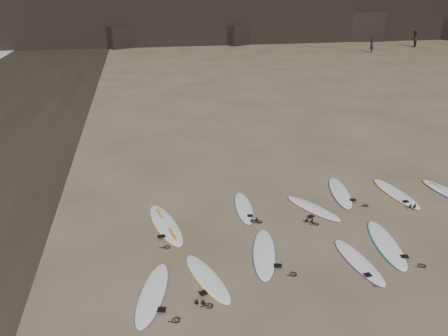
{
  "coord_description": "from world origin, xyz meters",
  "views": [
    {
      "loc": [
        -3.93,
        -9.57,
        7.11
      ],
      "look_at": [
        -1.42,
        3.31,
        1.5
      ],
      "focal_mm": 35.0,
      "sensor_mm": 36.0,
      "label": 1
    }
  ],
  "objects_px": {
    "person_b": "(414,39)",
    "surfboard_2": "(264,253)",
    "surfboard_0": "(153,293)",
    "surfboard_7": "(313,208)",
    "surfboard_3": "(359,261)",
    "surfboard_5": "(166,224)",
    "surfboard_1": "(207,278)",
    "surfboard_9": "(396,193)",
    "surfboard_6": "(244,208)",
    "surfboard_4": "(386,244)",
    "surfboard_8": "(340,192)",
    "person_a": "(372,44)"
  },
  "relations": [
    {
      "from": "surfboard_1",
      "to": "surfboard_3",
      "type": "distance_m",
      "value": 4.2
    },
    {
      "from": "surfboard_3",
      "to": "surfboard_6",
      "type": "xyz_separation_m",
      "value": [
        -2.37,
        3.62,
        -0.0
      ]
    },
    {
      "from": "person_b",
      "to": "surfboard_9",
      "type": "bearing_deg",
      "value": 15.64
    },
    {
      "from": "surfboard_8",
      "to": "surfboard_9",
      "type": "bearing_deg",
      "value": -1.04
    },
    {
      "from": "surfboard_0",
      "to": "surfboard_3",
      "type": "distance_m",
      "value": 5.63
    },
    {
      "from": "surfboard_0",
      "to": "person_b",
      "type": "xyz_separation_m",
      "value": [
        32.29,
        39.09,
        0.88
      ]
    },
    {
      "from": "surfboard_2",
      "to": "person_a",
      "type": "relative_size",
      "value": 1.48
    },
    {
      "from": "surfboard_6",
      "to": "surfboard_3",
      "type": "bearing_deg",
      "value": -51.78
    },
    {
      "from": "surfboard_0",
      "to": "surfboard_5",
      "type": "xyz_separation_m",
      "value": [
        0.55,
        3.28,
        0.01
      ]
    },
    {
      "from": "surfboard_2",
      "to": "person_b",
      "type": "height_order",
      "value": "person_b"
    },
    {
      "from": "surfboard_0",
      "to": "surfboard_7",
      "type": "relative_size",
      "value": 1.09
    },
    {
      "from": "surfboard_2",
      "to": "surfboard_1",
      "type": "bearing_deg",
      "value": -140.78
    },
    {
      "from": "person_a",
      "to": "surfboard_5",
      "type": "bearing_deg",
      "value": -17.02
    },
    {
      "from": "surfboard_1",
      "to": "surfboard_2",
      "type": "height_order",
      "value": "surfboard_2"
    },
    {
      "from": "surfboard_3",
      "to": "surfboard_5",
      "type": "xyz_separation_m",
      "value": [
        -5.07,
        3.01,
        0.01
      ]
    },
    {
      "from": "surfboard_6",
      "to": "person_b",
      "type": "distance_m",
      "value": 45.63
    },
    {
      "from": "surfboard_1",
      "to": "surfboard_7",
      "type": "height_order",
      "value": "surfboard_1"
    },
    {
      "from": "surfboard_1",
      "to": "surfboard_3",
      "type": "height_order",
      "value": "same"
    },
    {
      "from": "surfboard_5",
      "to": "surfboard_8",
      "type": "relative_size",
      "value": 1.07
    },
    {
      "from": "surfboard_5",
      "to": "surfboard_6",
      "type": "relative_size",
      "value": 1.21
    },
    {
      "from": "surfboard_3",
      "to": "surfboard_4",
      "type": "relative_size",
      "value": 0.87
    },
    {
      "from": "surfboard_2",
      "to": "surfboard_9",
      "type": "bearing_deg",
      "value": 40.44
    },
    {
      "from": "surfboard_2",
      "to": "person_b",
      "type": "xyz_separation_m",
      "value": [
        29.11,
        37.94,
        0.88
      ]
    },
    {
      "from": "surfboard_6",
      "to": "person_b",
      "type": "bearing_deg",
      "value": 55.47
    },
    {
      "from": "surfboard_3",
      "to": "surfboard_8",
      "type": "relative_size",
      "value": 0.89
    },
    {
      "from": "surfboard_1",
      "to": "surfboard_8",
      "type": "height_order",
      "value": "surfboard_8"
    },
    {
      "from": "surfboard_5",
      "to": "surfboard_8",
      "type": "bearing_deg",
      "value": -3.67
    },
    {
      "from": "surfboard_1",
      "to": "surfboard_6",
      "type": "xyz_separation_m",
      "value": [
        1.83,
        3.54,
        -0.0
      ]
    },
    {
      "from": "surfboard_0",
      "to": "surfboard_1",
      "type": "height_order",
      "value": "surfboard_0"
    },
    {
      "from": "surfboard_3",
      "to": "surfboard_6",
      "type": "bearing_deg",
      "value": 117.0
    },
    {
      "from": "surfboard_4",
      "to": "surfboard_7",
      "type": "bearing_deg",
      "value": 127.0
    },
    {
      "from": "surfboard_7",
      "to": "surfboard_9",
      "type": "bearing_deg",
      "value": -19.79
    },
    {
      "from": "person_a",
      "to": "surfboard_8",
      "type": "bearing_deg",
      "value": -9.97
    },
    {
      "from": "surfboard_5",
      "to": "surfboard_7",
      "type": "height_order",
      "value": "surfboard_5"
    },
    {
      "from": "surfboard_9",
      "to": "surfboard_7",
      "type": "bearing_deg",
      "value": -176.56
    },
    {
      "from": "surfboard_2",
      "to": "surfboard_8",
      "type": "relative_size",
      "value": 1.0
    },
    {
      "from": "surfboard_8",
      "to": "person_b",
      "type": "distance_m",
      "value": 42.99
    },
    {
      "from": "surfboard_1",
      "to": "surfboard_9",
      "type": "bearing_deg",
      "value": 7.58
    },
    {
      "from": "person_b",
      "to": "surfboard_6",
      "type": "bearing_deg",
      "value": 9.7
    },
    {
      "from": "person_b",
      "to": "surfboard_2",
      "type": "bearing_deg",
      "value": 11.73
    },
    {
      "from": "surfboard_0",
      "to": "person_a",
      "type": "height_order",
      "value": "person_a"
    },
    {
      "from": "surfboard_0",
      "to": "person_b",
      "type": "distance_m",
      "value": 50.71
    },
    {
      "from": "surfboard_2",
      "to": "surfboard_4",
      "type": "distance_m",
      "value": 3.65
    },
    {
      "from": "surfboard_2",
      "to": "surfboard_8",
      "type": "xyz_separation_m",
      "value": [
        3.79,
        3.21,
        0.0
      ]
    },
    {
      "from": "surfboard_4",
      "to": "surfboard_5",
      "type": "distance_m",
      "value": 6.7
    },
    {
      "from": "surfboard_1",
      "to": "surfboard_9",
      "type": "relative_size",
      "value": 0.9
    },
    {
      "from": "surfboard_5",
      "to": "person_a",
      "type": "bearing_deg",
      "value": 39.79
    },
    {
      "from": "surfboard_1",
      "to": "person_b",
      "type": "xyz_separation_m",
      "value": [
        30.87,
        38.73,
        0.89
      ]
    },
    {
      "from": "surfboard_2",
      "to": "surfboard_9",
      "type": "xyz_separation_m",
      "value": [
        5.74,
        2.75,
        0.0
      ]
    },
    {
      "from": "surfboard_7",
      "to": "person_b",
      "type": "bearing_deg",
      "value": 24.99
    }
  ]
}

